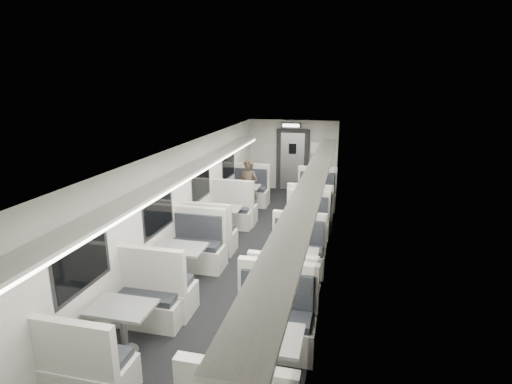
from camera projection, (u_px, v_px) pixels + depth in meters
The scene contains 19 objects.
room at pixel (250, 208), 7.99m from camera, with size 3.24×12.24×2.64m.
booth_left_a at pixel (243, 199), 11.31m from camera, with size 1.14×2.31×1.24m.
booth_left_b at pixel (222, 222), 9.55m from camera, with size 1.08×2.19×1.17m.
booth_left_c at pixel (180, 266), 7.25m from camera, with size 1.11×2.26×1.21m.
booth_left_d at pixel (124, 329), 5.47m from camera, with size 1.03×2.09×1.12m.
booth_right_a at pixel (313, 204), 10.91m from camera, with size 1.13×2.29×1.22m.
booth_right_b at pixel (304, 233), 8.93m from camera, with size 1.01×2.06×1.10m.
booth_right_c at pixel (292, 271), 7.08m from camera, with size 1.08×2.18×1.17m.
booth_right_d at pixel (261, 363), 4.74m from camera, with size 1.15×2.33×1.24m.
passenger at pixel (248, 188), 11.05m from camera, with size 0.58×0.38×1.60m, color black.
window_a at pixel (229, 164), 11.47m from camera, with size 0.02×1.18×0.84m, color black.
window_b at pixel (201, 182), 9.40m from camera, with size 0.02×1.18×0.84m, color black.
window_c at pixel (159, 211), 7.34m from camera, with size 0.02×1.18×0.84m, color black.
window_d at pixel (83, 262), 5.28m from camera, with size 0.02×1.18×0.84m, color black.
luggage_rack_left at pixel (185, 173), 7.79m from camera, with size 0.46×10.40×0.09m.
luggage_rack_right at pixel (312, 180), 7.24m from camera, with size 0.46×10.40×0.09m.
vestibule_door at pixel (292, 160), 13.59m from camera, with size 1.10×0.13×2.10m.
exit_sign at pixel (291, 125), 12.80m from camera, with size 0.62×0.12×0.16m.
wall_notice at pixel (315, 148), 13.29m from camera, with size 0.32×0.02×0.40m, color white.
Camera 1 is at (1.86, -7.38, 3.66)m, focal length 28.00 mm.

